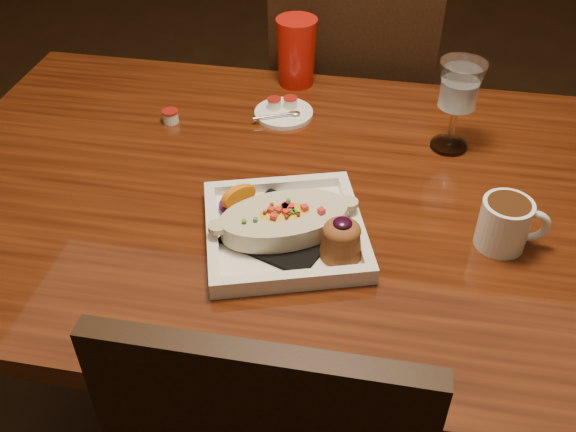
% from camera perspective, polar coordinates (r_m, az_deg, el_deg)
% --- Properties ---
extents(floor, '(7.00, 7.00, 0.00)m').
position_cam_1_polar(floor, '(1.73, 2.08, -17.95)').
color(floor, black).
rests_on(floor, ground).
extents(table, '(1.50, 0.90, 0.75)m').
position_cam_1_polar(table, '(1.23, 2.79, -1.47)').
color(table, '#65290E').
rests_on(table, floor).
extents(chair_far, '(0.42, 0.42, 0.93)m').
position_cam_1_polar(chair_far, '(1.82, 5.54, 7.99)').
color(chair_far, black).
rests_on(chair_far, floor).
extents(plate, '(0.32, 0.32, 0.08)m').
position_cam_1_polar(plate, '(1.05, 0.15, -0.88)').
color(plate, white).
rests_on(plate, table).
extents(coffee_mug, '(0.12, 0.08, 0.09)m').
position_cam_1_polar(coffee_mug, '(1.09, 18.82, -0.53)').
color(coffee_mug, white).
rests_on(coffee_mug, table).
extents(goblet, '(0.09, 0.09, 0.18)m').
position_cam_1_polar(goblet, '(1.26, 14.96, 10.74)').
color(goblet, silver).
rests_on(goblet, table).
extents(saucer, '(0.13, 0.13, 0.08)m').
position_cam_1_polar(saucer, '(1.39, -0.48, 9.30)').
color(saucer, white).
rests_on(saucer, table).
extents(creamer_loose, '(0.03, 0.03, 0.03)m').
position_cam_1_polar(creamer_loose, '(1.38, -10.41, 8.72)').
color(creamer_loose, white).
rests_on(creamer_loose, table).
extents(red_tumbler, '(0.09, 0.09, 0.15)m').
position_cam_1_polar(red_tumbler, '(1.48, 0.76, 14.36)').
color(red_tumbler, red).
rests_on(red_tumbler, table).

